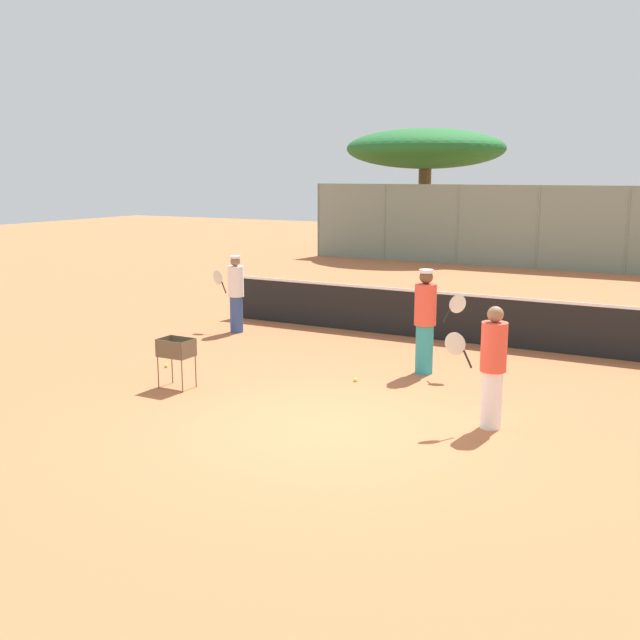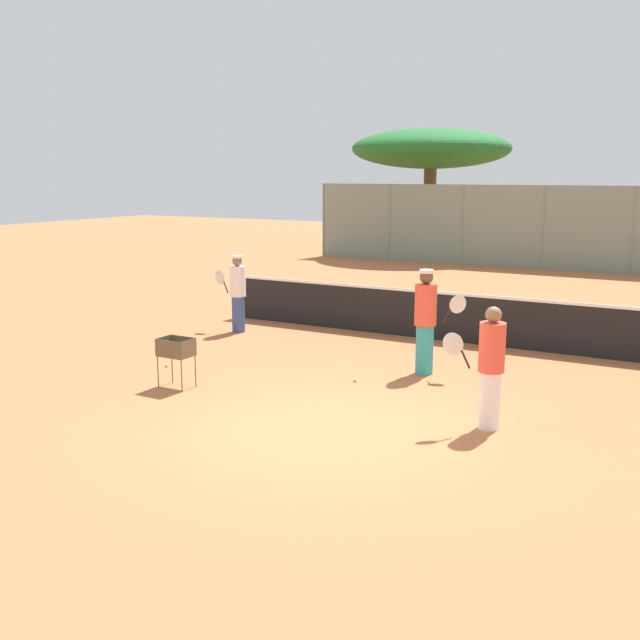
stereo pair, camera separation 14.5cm
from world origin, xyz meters
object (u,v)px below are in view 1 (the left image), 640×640
at_px(tennis_net, 465,317).
at_px(ball_cart, 177,352).
at_px(player_white_outfit, 236,293).
at_px(player_red_cap, 425,320).
at_px(player_yellow_shirt, 492,366).

xyz_separation_m(tennis_net, ball_cart, (-3.16, -5.63, 0.07)).
height_order(player_white_outfit, player_red_cap, player_red_cap).
height_order(player_white_outfit, player_yellow_shirt, player_yellow_shirt).
relative_size(player_white_outfit, player_yellow_shirt, 0.99).
bearing_deg(player_white_outfit, player_red_cap, 171.21).
height_order(player_yellow_shirt, ball_cart, player_yellow_shirt).
xyz_separation_m(player_white_outfit, ball_cart, (1.74, -4.19, -0.28)).
xyz_separation_m(player_yellow_shirt, ball_cart, (-5.20, -0.55, -0.28)).
bearing_deg(tennis_net, ball_cart, -119.27).
height_order(player_red_cap, player_yellow_shirt, player_red_cap).
height_order(tennis_net, player_white_outfit, player_white_outfit).
bearing_deg(tennis_net, player_red_cap, -86.91).
relative_size(player_yellow_shirt, ball_cart, 2.07).
bearing_deg(player_yellow_shirt, tennis_net, -98.24).
bearing_deg(player_red_cap, tennis_net, 79.03).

